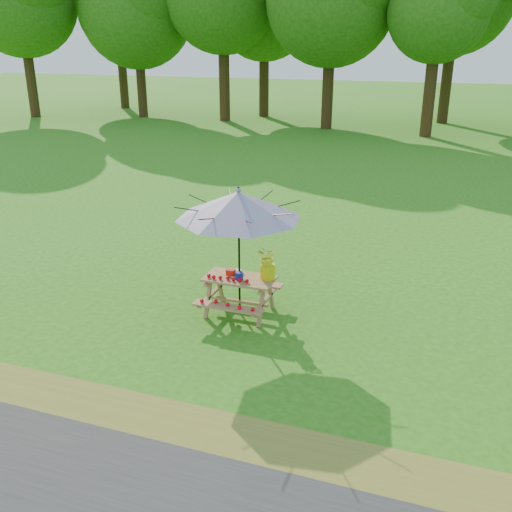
% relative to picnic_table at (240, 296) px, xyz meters
% --- Properties ---
extents(ground, '(120.00, 120.00, 0.00)m').
position_rel_picnic_table_xyz_m(ground, '(2.23, -0.50, -0.33)').
color(ground, '#2C6E15').
rests_on(ground, ground).
extents(drygrass_strip, '(120.00, 1.20, 0.01)m').
position_rel_picnic_table_xyz_m(drygrass_strip, '(2.23, -3.30, -0.32)').
color(drygrass_strip, olive).
rests_on(drygrass_strip, ground).
extents(picnic_table, '(1.20, 1.32, 0.67)m').
position_rel_picnic_table_xyz_m(picnic_table, '(0.00, 0.00, 0.00)').
color(picnic_table, '#A66D4B').
rests_on(picnic_table, ground).
extents(patio_umbrella, '(2.55, 2.55, 2.25)m').
position_rel_picnic_table_xyz_m(patio_umbrella, '(0.00, 0.00, 1.62)').
color(patio_umbrella, black).
rests_on(patio_umbrella, ground).
extents(produce_bins, '(0.35, 0.36, 0.13)m').
position_rel_picnic_table_xyz_m(produce_bins, '(-0.07, 0.03, 0.40)').
color(produce_bins, red).
rests_on(produce_bins, picnic_table).
extents(tomatoes_row, '(0.77, 0.13, 0.07)m').
position_rel_picnic_table_xyz_m(tomatoes_row, '(-0.15, -0.18, 0.38)').
color(tomatoes_row, red).
rests_on(tomatoes_row, picnic_table).
extents(flower_bucket, '(0.43, 0.40, 0.57)m').
position_rel_picnic_table_xyz_m(flower_bucket, '(0.47, 0.13, 0.65)').
color(flower_bucket, yellow).
rests_on(flower_bucket, picnic_table).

